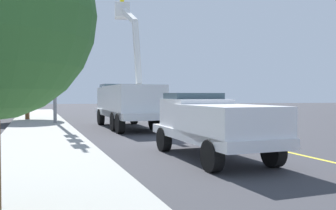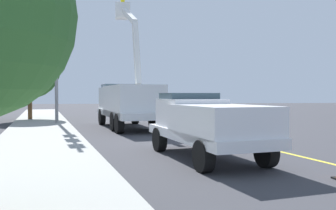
% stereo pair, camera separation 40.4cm
% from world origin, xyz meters
% --- Properties ---
extents(ground, '(120.00, 120.00, 0.00)m').
position_xyz_m(ground, '(0.00, 0.00, 0.00)').
color(ground, '#38383D').
extents(sidewalk_far_side, '(59.61, 14.76, 0.12)m').
position_xyz_m(sidewalk_far_side, '(-1.49, 7.82, 0.06)').
color(sidewalk_far_side, '#9E9E99').
rests_on(sidewalk_far_side, ground).
extents(lane_centre_stripe, '(49.15, 9.51, 0.01)m').
position_xyz_m(lane_centre_stripe, '(0.00, 0.00, 0.00)').
color(lane_centre_stripe, yellow).
rests_on(lane_centre_stripe, ground).
extents(utility_bucket_truck, '(8.52, 3.99, 8.08)m').
position_xyz_m(utility_bucket_truck, '(2.12, 3.49, 1.64)').
color(utility_bucket_truck, silver).
rests_on(utility_bucket_truck, ground).
extents(service_pickup_truck, '(5.89, 3.11, 2.06)m').
position_xyz_m(service_pickup_truck, '(-8.75, 1.42, 1.12)').
color(service_pickup_truck, white).
rests_on(service_pickup_truck, ground).
extents(passing_minivan, '(5.07, 2.76, 1.69)m').
position_xyz_m(passing_minivan, '(9.62, -1.25, 0.97)').
color(passing_minivan, tan).
rests_on(passing_minivan, ground).
extents(traffic_cone_mid_front, '(0.40, 0.40, 0.87)m').
position_xyz_m(traffic_cone_mid_front, '(6.76, 2.73, 0.43)').
color(traffic_cone_mid_front, black).
rests_on(traffic_cone_mid_front, ground).
extents(traffic_signal_mast, '(6.02, 1.36, 7.86)m').
position_xyz_m(traffic_signal_mast, '(3.66, 7.77, 5.52)').
color(traffic_signal_mast, gray).
rests_on(traffic_signal_mast, ground).
extents(street_tree_right, '(4.59, 4.59, 6.30)m').
position_xyz_m(street_tree_right, '(9.48, 10.74, 3.99)').
color(street_tree_right, brown).
rests_on(street_tree_right, ground).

